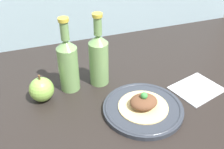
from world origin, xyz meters
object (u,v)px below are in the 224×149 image
(apple, at_px, (42,89))
(plated_food, at_px, (143,103))
(plate, at_px, (143,108))
(cider_bottle_left, at_px, (68,63))
(cider_bottle_right, at_px, (98,58))

(apple, bearing_deg, plated_food, -29.28)
(plate, bearing_deg, apple, 150.72)
(cider_bottle_left, xyz_separation_m, apple, (-0.11, -0.03, -0.07))
(cider_bottle_left, relative_size, cider_bottle_right, 1.00)
(plate, relative_size, apple, 2.62)
(plated_food, bearing_deg, cider_bottle_left, 134.52)
(plate, height_order, apple, apple)
(plate, bearing_deg, cider_bottle_left, 134.52)
(plate, distance_m, plated_food, 0.02)
(plate, xyz_separation_m, plated_food, (-0.00, 0.00, 0.02))
(cider_bottle_right, distance_m, apple, 0.23)
(cider_bottle_left, bearing_deg, plate, -45.48)
(cider_bottle_left, bearing_deg, cider_bottle_right, 0.00)
(cider_bottle_left, xyz_separation_m, cider_bottle_right, (0.11, 0.00, 0.00))
(plate, bearing_deg, cider_bottle_right, 114.35)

